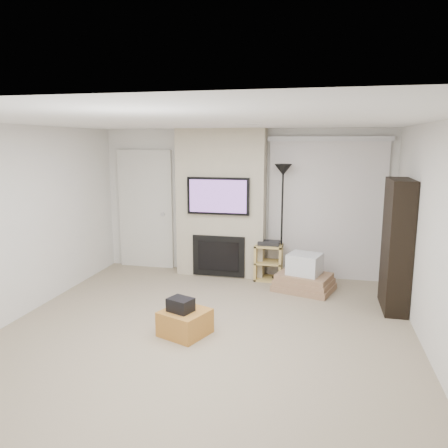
% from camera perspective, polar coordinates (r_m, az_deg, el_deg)
% --- Properties ---
extents(floor, '(5.00, 5.50, 0.00)m').
position_cam_1_polar(floor, '(5.34, -2.91, -14.60)').
color(floor, tan).
rests_on(floor, ground).
extents(ceiling, '(5.00, 5.50, 0.00)m').
position_cam_1_polar(ceiling, '(4.84, -3.20, 13.26)').
color(ceiling, white).
rests_on(ceiling, wall_back).
extents(wall_back, '(5.00, 0.00, 2.50)m').
position_cam_1_polar(wall_back, '(7.59, 2.57, 2.86)').
color(wall_back, white).
rests_on(wall_back, ground).
extents(wall_front, '(5.00, 0.00, 2.50)m').
position_cam_1_polar(wall_front, '(2.53, -20.64, -14.10)').
color(wall_front, white).
rests_on(wall_front, ground).
extents(wall_left, '(0.00, 5.50, 2.50)m').
position_cam_1_polar(wall_left, '(6.10, -26.29, -0.16)').
color(wall_left, white).
rests_on(wall_left, ground).
extents(wall_right, '(0.00, 5.50, 2.50)m').
position_cam_1_polar(wall_right, '(4.91, 26.35, -2.57)').
color(wall_right, white).
rests_on(wall_right, ground).
extents(hvac_vent, '(0.35, 0.18, 0.01)m').
position_cam_1_polar(hvac_vent, '(5.53, 3.22, 12.90)').
color(hvac_vent, silver).
rests_on(hvac_vent, ceiling).
extents(ottoman, '(0.65, 0.65, 0.30)m').
position_cam_1_polar(ottoman, '(5.38, -5.11, -12.68)').
color(ottoman, '#B5762F').
rests_on(ottoman, floor).
extents(black_bag, '(0.34, 0.31, 0.16)m').
position_cam_1_polar(black_bag, '(5.29, -5.69, -10.45)').
color(black_bag, black).
rests_on(black_bag, ottoman).
extents(fireplace_wall, '(1.50, 0.47, 2.50)m').
position_cam_1_polar(fireplace_wall, '(7.45, -0.37, 2.62)').
color(fireplace_wall, '#C1B59A').
rests_on(fireplace_wall, floor).
extents(entry_door, '(1.02, 0.11, 2.14)m').
position_cam_1_polar(entry_door, '(8.09, -10.15, 1.79)').
color(entry_door, silver).
rests_on(entry_door, floor).
extents(vertical_blinds, '(1.98, 0.10, 2.37)m').
position_cam_1_polar(vertical_blinds, '(7.42, 13.22, 2.59)').
color(vertical_blinds, silver).
rests_on(vertical_blinds, floor).
extents(floor_lamp, '(0.29, 0.29, 1.93)m').
position_cam_1_polar(floor_lamp, '(7.16, 7.67, 4.49)').
color(floor_lamp, black).
rests_on(floor_lamp, floor).
extents(av_stand, '(0.45, 0.38, 0.66)m').
position_cam_1_polar(av_stand, '(7.36, 5.85, -4.63)').
color(av_stand, tan).
rests_on(av_stand, floor).
extents(box_stack, '(1.02, 0.88, 0.58)m').
position_cam_1_polar(box_stack, '(6.95, 10.43, -6.76)').
color(box_stack, '#A17858').
rests_on(box_stack, floor).
extents(bookshelf, '(0.30, 0.80, 1.80)m').
position_cam_1_polar(bookshelf, '(6.37, 21.62, -2.61)').
color(bookshelf, black).
rests_on(bookshelf, floor).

